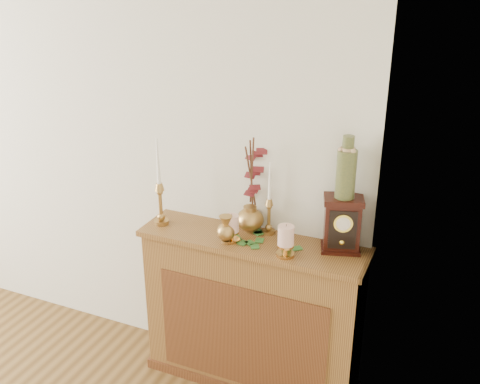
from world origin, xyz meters
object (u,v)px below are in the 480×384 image
at_px(candlestick_left, 160,197).
at_px(candlestick_center, 269,211).
at_px(ceramic_vase, 346,170).
at_px(ginger_jar, 254,187).
at_px(bud_vase, 226,230).
at_px(mantel_clock, 342,225).

relative_size(candlestick_left, candlestick_center, 1.21).
relative_size(candlestick_center, ceramic_vase, 1.31).
height_order(candlestick_center, ginger_jar, ginger_jar).
xyz_separation_m(candlestick_left, candlestick_center, (0.59, 0.13, -0.03)).
relative_size(candlestick_left, bud_vase, 3.21).
distance_m(candlestick_left, mantel_clock, 1.00).
bearing_deg(ceramic_vase, ginger_jar, 174.45).
height_order(candlestick_left, ginger_jar, ginger_jar).
distance_m(bud_vase, ceramic_vase, 0.69).
bearing_deg(candlestick_left, ceramic_vase, 5.80).
xyz_separation_m(mantel_clock, ceramic_vase, (-0.00, 0.00, 0.29)).
bearing_deg(ceramic_vase, candlestick_left, -174.20).
bearing_deg(candlestick_left, ginger_jar, 16.76).
bearing_deg(candlestick_center, ceramic_vase, -4.13).
height_order(candlestick_center, ceramic_vase, ceramic_vase).
distance_m(candlestick_left, candlestick_center, 0.61).
xyz_separation_m(candlestick_center, bud_vase, (-0.16, -0.20, -0.06)).
bearing_deg(ceramic_vase, candlestick_center, 175.87).
height_order(candlestick_left, ceramic_vase, ceramic_vase).
distance_m(candlestick_left, ginger_jar, 0.52).
bearing_deg(candlestick_left, candlestick_center, 12.37).
bearing_deg(mantel_clock, ceramic_vase, 90.00).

